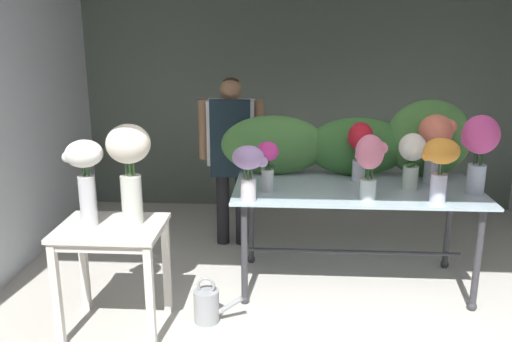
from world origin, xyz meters
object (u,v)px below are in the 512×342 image
at_px(vase_ivory_lilies, 412,157).
at_px(vase_rosy_carnations, 370,160).
at_px(vase_sunset_freesia, 440,161).
at_px(vase_lilac_ranunculus, 249,166).
at_px(florist, 231,145).
at_px(vase_crimson_anemones, 360,145).
at_px(vase_cream_lisianthus_tall, 130,161).
at_px(vase_coral_stock, 436,140).
at_px(vase_white_roses_tall, 85,171).
at_px(side_table_white, 112,241).
at_px(vase_magenta_roses, 267,162).
at_px(display_table_glass, 356,202).
at_px(watering_can, 207,305).
at_px(vase_fuchsia_snapdragons, 480,144).

relative_size(vase_ivory_lilies, vase_rosy_carnations, 0.91).
xyz_separation_m(vase_sunset_freesia, vase_lilac_ranunculus, (-1.34, -0.05, -0.04)).
xyz_separation_m(florist, vase_crimson_anemones, (1.09, -0.61, 0.14)).
distance_m(vase_crimson_anemones, vase_cream_lisianthus_tall, 1.82).
xyz_separation_m(vase_coral_stock, vase_cream_lisianthus_tall, (-2.18, -0.86, 0.02)).
xyz_separation_m(vase_ivory_lilies, vase_white_roses_tall, (-2.24, -0.74, 0.05)).
height_order(florist, vase_ivory_lilies, florist).
bearing_deg(side_table_white, vase_rosy_carnations, 15.06).
height_order(vase_magenta_roses, vase_white_roses_tall, vase_white_roses_tall).
bearing_deg(vase_lilac_ranunculus, display_table_glass, 25.28).
relative_size(vase_sunset_freesia, vase_cream_lisianthus_tall, 0.69).
xyz_separation_m(side_table_white, vase_lilac_ranunculus, (0.89, 0.37, 0.44)).
bearing_deg(vase_crimson_anemones, vase_white_roses_tall, -153.61).
bearing_deg(vase_ivory_lilies, vase_crimson_anemones, 152.29).
distance_m(florist, vase_lilac_ranunculus, 1.20).
bearing_deg(side_table_white, vase_magenta_roses, 31.04).
relative_size(florist, watering_can, 4.52).
bearing_deg(florist, vase_fuchsia_snapdragons, -25.12).
bearing_deg(vase_cream_lisianthus_tall, vase_magenta_roses, 32.54).
distance_m(vase_crimson_anemones, vase_rosy_carnations, 0.46).
bearing_deg(watering_can, vase_sunset_freesia, 10.85).
distance_m(display_table_glass, vase_magenta_roses, 0.79).
relative_size(vase_crimson_anemones, vase_white_roses_tall, 0.83).
distance_m(vase_coral_stock, vase_sunset_freesia, 0.50).
relative_size(display_table_glass, vase_lilac_ranunculus, 4.70).
distance_m(vase_coral_stock, vase_rosy_carnations, 0.73).
bearing_deg(vase_rosy_carnations, watering_can, -162.75).
height_order(side_table_white, vase_crimson_anemones, vase_crimson_anemones).
xyz_separation_m(vase_crimson_anemones, vase_white_roses_tall, (-1.88, -0.93, 0.01)).
relative_size(vase_sunset_freesia, vase_rosy_carnations, 0.98).
xyz_separation_m(vase_sunset_freesia, watering_can, (-1.62, -0.31, -1.00)).
relative_size(vase_sunset_freesia, watering_can, 1.32).
distance_m(vase_fuchsia_snapdragons, vase_lilac_ranunculus, 1.70).
height_order(vase_coral_stock, vase_sunset_freesia, vase_coral_stock).
bearing_deg(vase_rosy_carnations, vase_crimson_anemones, 91.12).
relative_size(vase_fuchsia_snapdragons, vase_magenta_roses, 1.54).
distance_m(vase_ivory_lilies, vase_rosy_carnations, 0.45).
relative_size(vase_coral_stock, vase_cream_lisianthus_tall, 0.82).
relative_size(florist, vase_cream_lisianthus_tall, 2.36).
distance_m(vase_fuchsia_snapdragons, watering_can, 2.29).
relative_size(vase_fuchsia_snapdragons, vase_ivory_lilies, 1.37).
bearing_deg(vase_lilac_ranunculus, florist, 101.96).
height_order(vase_lilac_ranunculus, vase_crimson_anemones, vase_crimson_anemones).
bearing_deg(vase_coral_stock, side_table_white, -158.46).
bearing_deg(watering_can, florist, 88.72).
xyz_separation_m(vase_lilac_ranunculus, vase_cream_lisianthus_tall, (-0.75, -0.32, 0.11)).
relative_size(vase_ivory_lilies, vase_lilac_ranunculus, 1.08).
bearing_deg(display_table_glass, vase_crimson_anemones, 78.61).
distance_m(vase_sunset_freesia, vase_crimson_anemones, 0.70).
bearing_deg(vase_magenta_roses, vase_fuchsia_snapdragons, 1.20).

